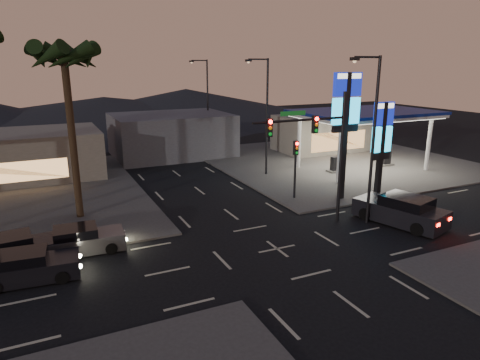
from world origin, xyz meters
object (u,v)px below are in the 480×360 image
traffic_signal_mast (318,141)px  pylon_sign_short (382,136)px  car_lane_a_front (28,267)px  car_lane_b_mid (13,251)px  suv_station (401,211)px  car_lane_b_front (81,240)px  gas_station (365,115)px  pylon_sign_tall (346,111)px

traffic_signal_mast → pylon_sign_short: bearing=19.1°
car_lane_a_front → car_lane_b_mid: car_lane_b_mid is taller
suv_station → car_lane_b_mid: bearing=169.3°
car_lane_a_front → car_lane_b_front: car_lane_b_front is taller
pylon_sign_short → gas_station: bearing=56.3°
car_lane_b_mid → car_lane_b_front: bearing=0.1°
traffic_signal_mast → car_lane_b_mid: 17.08m
car_lane_b_mid → suv_station: suv_station is taller
pylon_sign_tall → car_lane_b_front: (-17.96, -1.47, -5.74)m
car_lane_b_front → car_lane_b_mid: size_ratio=0.94×
car_lane_a_front → car_lane_b_mid: size_ratio=0.94×
pylon_sign_short → car_lane_a_front: bearing=-173.4°
gas_station → traffic_signal_mast: 15.82m
suv_station → pylon_sign_tall: bearing=92.6°
gas_station → car_lane_b_mid: bearing=-164.4°
gas_station → suv_station: bearing=-121.1°
car_lane_b_front → gas_station: bearing=17.4°
car_lane_a_front → gas_station: bearing=20.0°
car_lane_b_front → suv_station: suv_station is taller
pylon_sign_tall → traffic_signal_mast: size_ratio=1.12×
gas_station → car_lane_a_front: size_ratio=2.74×
pylon_sign_tall → car_lane_a_front: (-20.42, -3.67, -5.74)m
car_lane_b_mid → suv_station: 21.72m
gas_station → traffic_signal_mast: bearing=-140.7°
gas_station → car_lane_b_mid: size_ratio=2.59×
car_lane_b_front → suv_station: 18.65m
traffic_signal_mast → suv_station: 6.94m
car_lane_b_front → traffic_signal_mast: bearing=-8.8°
gas_station → pylon_sign_tall: 10.01m
gas_station → car_lane_a_front: gas_station is taller
car_lane_b_front → car_lane_a_front: bearing=-138.3°
pylon_sign_short → traffic_signal_mast: size_ratio=0.88×
gas_station → suv_station: (-7.25, -12.01, -4.24)m
pylon_sign_short → car_lane_b_mid: pylon_sign_short is taller
car_lane_b_mid → suv_station: bearing=-10.7°
pylon_sign_tall → car_lane_a_front: pylon_sign_tall is taller
pylon_sign_short → pylon_sign_tall: bearing=158.2°
pylon_sign_tall → suv_station: 7.83m
pylon_sign_tall → pylon_sign_short: size_ratio=1.29×
pylon_sign_short → car_lane_a_front: 23.42m
car_lane_a_front → suv_station: size_ratio=0.77×
car_lane_a_front → car_lane_b_mid: 2.29m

